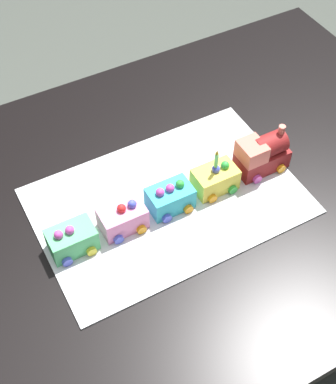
{
  "coord_description": "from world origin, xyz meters",
  "views": [
    {
      "loc": [
        0.44,
        0.7,
        1.72
      ],
      "look_at": [
        0.06,
        0.01,
        0.77
      ],
      "focal_mm": 51.23,
      "sensor_mm": 36.0,
      "label": 1
    }
  ],
  "objects_px": {
    "cake_car_gondola_turquoise": "(170,198)",
    "cake_locomotive": "(262,154)",
    "birthday_candle": "(216,159)",
    "cake_car_tanker_lemon": "(215,179)",
    "cake_car_flatbed_bubblegum": "(123,218)",
    "dining_table": "(187,217)",
    "cake_car_caboose_mint_green": "(72,239)"
  },
  "relations": [
    {
      "from": "cake_car_gondola_turquoise",
      "to": "cake_locomotive",
      "type": "bearing_deg",
      "value": -180.0
    },
    {
      "from": "birthday_candle",
      "to": "cake_car_tanker_lemon",
      "type": "bearing_deg",
      "value": 180.0
    },
    {
      "from": "cake_car_gondola_turquoise",
      "to": "birthday_candle",
      "type": "height_order",
      "value": "birthday_candle"
    },
    {
      "from": "cake_locomotive",
      "to": "cake_car_flatbed_bubblegum",
      "type": "relative_size",
      "value": 1.4
    },
    {
      "from": "cake_car_flatbed_bubblegum",
      "to": "birthday_candle",
      "type": "bearing_deg",
      "value": -180.0
    },
    {
      "from": "cake_car_flatbed_bubblegum",
      "to": "dining_table",
      "type": "bearing_deg",
      "value": -172.63
    },
    {
      "from": "dining_table",
      "to": "cake_locomotive",
      "type": "xyz_separation_m",
      "value": [
        -0.18,
        0.02,
        0.16
      ]
    },
    {
      "from": "dining_table",
      "to": "birthday_candle",
      "type": "xyz_separation_m",
      "value": [
        -0.05,
        0.02,
        0.21
      ]
    },
    {
      "from": "cake_car_caboose_mint_green",
      "to": "cake_car_gondola_turquoise",
      "type": "bearing_deg",
      "value": 180.0
    },
    {
      "from": "cake_locomotive",
      "to": "birthday_candle",
      "type": "xyz_separation_m",
      "value": [
        0.13,
        -0.0,
        0.05
      ]
    },
    {
      "from": "cake_car_gondola_turquoise",
      "to": "cake_car_caboose_mint_green",
      "type": "bearing_deg",
      "value": -0.0
    },
    {
      "from": "cake_car_tanker_lemon",
      "to": "cake_locomotive",
      "type": "bearing_deg",
      "value": -180.0
    },
    {
      "from": "dining_table",
      "to": "cake_car_caboose_mint_green",
      "type": "relative_size",
      "value": 14.0
    },
    {
      "from": "dining_table",
      "to": "cake_car_flatbed_bubblegum",
      "type": "relative_size",
      "value": 14.0
    },
    {
      "from": "cake_car_caboose_mint_green",
      "to": "birthday_candle",
      "type": "distance_m",
      "value": 0.36
    },
    {
      "from": "cake_locomotive",
      "to": "cake_car_caboose_mint_green",
      "type": "bearing_deg",
      "value": 0.0
    },
    {
      "from": "cake_car_caboose_mint_green",
      "to": "birthday_candle",
      "type": "bearing_deg",
      "value": -180.0
    },
    {
      "from": "dining_table",
      "to": "cake_car_tanker_lemon",
      "type": "xyz_separation_m",
      "value": [
        -0.06,
        0.02,
        0.14
      ]
    },
    {
      "from": "cake_locomotive",
      "to": "cake_car_tanker_lemon",
      "type": "relative_size",
      "value": 1.4
    },
    {
      "from": "dining_table",
      "to": "cake_car_gondola_turquoise",
      "type": "xyz_separation_m",
      "value": [
        0.06,
        0.02,
        0.14
      ]
    },
    {
      "from": "dining_table",
      "to": "cake_locomotive",
      "type": "relative_size",
      "value": 10.0
    },
    {
      "from": "cake_car_tanker_lemon",
      "to": "birthday_candle",
      "type": "distance_m",
      "value": 0.07
    },
    {
      "from": "cake_car_tanker_lemon",
      "to": "cake_car_flatbed_bubblegum",
      "type": "relative_size",
      "value": 1.0
    },
    {
      "from": "cake_locomotive",
      "to": "cake_car_tanker_lemon",
      "type": "bearing_deg",
      "value": 0.0
    },
    {
      "from": "cake_locomotive",
      "to": "birthday_candle",
      "type": "relative_size",
      "value": 2.68
    },
    {
      "from": "dining_table",
      "to": "cake_car_tanker_lemon",
      "type": "relative_size",
      "value": 14.0
    },
    {
      "from": "cake_car_caboose_mint_green",
      "to": "cake_car_flatbed_bubblegum",
      "type": "bearing_deg",
      "value": 180.0
    },
    {
      "from": "cake_car_gondola_turquoise",
      "to": "birthday_candle",
      "type": "bearing_deg",
      "value": -180.0
    },
    {
      "from": "cake_locomotive",
      "to": "cake_car_caboose_mint_green",
      "type": "distance_m",
      "value": 0.48
    },
    {
      "from": "dining_table",
      "to": "cake_car_tanker_lemon",
      "type": "bearing_deg",
      "value": 157.37
    },
    {
      "from": "dining_table",
      "to": "cake_car_gondola_turquoise",
      "type": "distance_m",
      "value": 0.16
    },
    {
      "from": "cake_car_tanker_lemon",
      "to": "birthday_candle",
      "type": "bearing_deg",
      "value": -0.0
    }
  ]
}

